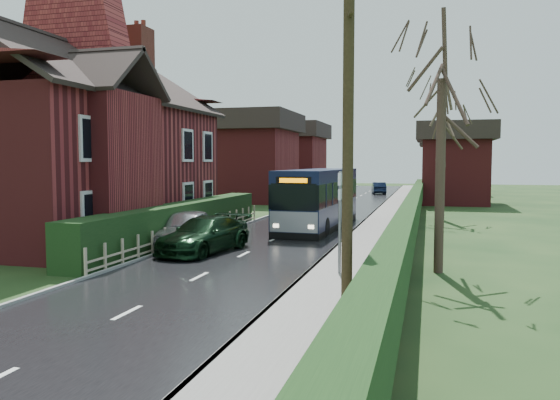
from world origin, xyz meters
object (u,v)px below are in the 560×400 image
(brick_house, at_px, (80,140))
(car_silver, at_px, (187,228))
(telegraph_pole, at_px, (348,156))
(car_green, at_px, (204,235))
(bus, at_px, (319,199))
(bus_stop_sign, at_px, (340,208))

(brick_house, xyz_separation_m, car_silver, (5.93, -1.62, -3.63))
(telegraph_pole, bearing_deg, car_green, 116.47)
(bus, relative_size, bus_stop_sign, 3.19)
(car_green, relative_size, telegraph_pole, 0.66)
(telegraph_pole, bearing_deg, bus, 87.94)
(bus_stop_sign, bearing_deg, bus, 102.91)
(bus_stop_sign, xyz_separation_m, telegraph_pole, (0.80, -4.06, 1.46))
(car_green, bearing_deg, telegraph_pole, -38.39)
(car_silver, xyz_separation_m, telegraph_pole, (7.60, -8.16, 2.77))
(bus_stop_sign, relative_size, telegraph_pole, 0.45)
(car_silver, bearing_deg, telegraph_pole, -57.41)
(car_green, bearing_deg, bus_stop_sign, -19.14)
(bus_stop_sign, bearing_deg, brick_house, 154.69)
(car_green, relative_size, bus_stop_sign, 1.47)
(bus, distance_m, car_green, 9.14)
(brick_house, distance_m, bus, 11.88)
(bus, distance_m, bus_stop_sign, 12.18)
(bus_stop_sign, height_order, telegraph_pole, telegraph_pole)
(bus, bearing_deg, bus_stop_sign, -74.19)
(car_green, height_order, bus_stop_sign, bus_stop_sign)
(brick_house, xyz_separation_m, bus, (9.79, 6.08, -2.89))
(brick_house, xyz_separation_m, bus_stop_sign, (12.73, -5.72, -2.32))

